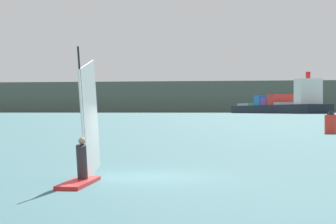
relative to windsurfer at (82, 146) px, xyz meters
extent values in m
plane|color=#386066|center=(1.88, 1.48, -1.13)|extent=(4000.00, 4000.00, 0.00)
cube|color=red|center=(-0.08, -0.71, -1.07)|extent=(1.03, 2.78, 0.12)
cylinder|color=black|center=(-0.03, -0.28, 1.04)|extent=(0.19, 1.12, 4.11)
cube|color=white|center=(0.07, 0.60, 0.80)|extent=(0.38, 2.76, 4.09)
cylinder|color=black|center=(0.02, 0.13, 0.07)|extent=(0.26, 1.89, 0.04)
cylinder|color=#2D2D33|center=(-0.04, -0.36, -0.47)|extent=(0.38, 0.57, 1.12)
sphere|color=tan|center=(-0.04, -0.36, 0.19)|extent=(0.22, 0.22, 0.22)
cube|color=black|center=(107.21, 537.86, 2.90)|extent=(63.27, 196.91, 8.06)
cube|color=silver|center=(122.60, 464.86, 17.87)|extent=(22.51, 18.50, 21.88)
cylinder|color=red|center=(122.60, 464.86, 31.82)|extent=(4.00, 4.00, 6.00)
cube|color=#99999E|center=(113.72, 506.97, 8.23)|extent=(23.73, 19.64, 2.60)
cube|color=red|center=(110.14, 523.99, 12.13)|extent=(23.73, 19.64, 10.40)
cube|color=#59388C|center=(106.55, 541.00, 10.83)|extent=(23.73, 19.64, 7.80)
cube|color=#1E66AD|center=(102.96, 558.02, 12.13)|extent=(23.73, 19.64, 10.40)
cube|color=#2D8C47|center=(99.38, 575.04, 8.23)|extent=(23.73, 19.64, 2.60)
cube|color=#99999E|center=(95.79, 592.05, 8.23)|extent=(23.73, 19.64, 2.60)
cube|color=#99999E|center=(92.20, 609.07, 8.23)|extent=(23.73, 19.64, 2.60)
cube|color=#4C564C|center=(5.25, 1045.77, 22.60)|extent=(1127.15, 554.16, 47.46)
cylinder|color=red|center=(18.80, 38.05, -0.19)|extent=(1.20, 1.20, 1.88)
cone|color=black|center=(18.80, 38.05, 1.00)|extent=(0.84, 0.84, 0.50)
camera|label=1|loc=(2.64, -17.91, 1.12)|focal=60.39mm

